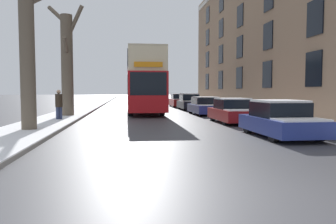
# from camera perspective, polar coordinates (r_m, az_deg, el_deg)

# --- Properties ---
(ground_plane) EXTENTS (320.00, 320.00, 0.00)m
(ground_plane) POSITION_cam_1_polar(r_m,az_deg,el_deg) (5.53, 14.87, -14.25)
(ground_plane) COLOR #424247
(sidewalk_left) EXTENTS (2.67, 130.00, 0.16)m
(sidewalk_left) POSITION_cam_1_polar(r_m,az_deg,el_deg) (58.03, -11.21, 1.99)
(sidewalk_left) COLOR gray
(sidewalk_left) RESTS_ON ground
(sidewalk_right) EXTENTS (2.67, 130.00, 0.16)m
(sidewalk_right) POSITION_cam_1_polar(r_m,az_deg,el_deg) (58.45, 0.70, 2.07)
(sidewalk_right) COLOR gray
(sidewalk_right) RESTS_ON ground
(terrace_facade_right) EXTENTS (9.10, 37.32, 12.73)m
(terrace_facade_right) POSITION_cam_1_polar(r_m,az_deg,el_deg) (27.86, 23.40, 13.02)
(terrace_facade_right) COLOR #8C7056
(terrace_facade_right) RESTS_ON ground
(bare_tree_left_0) EXTENTS (3.54, 1.42, 9.16)m
(bare_tree_left_0) POSITION_cam_1_polar(r_m,az_deg,el_deg) (14.59, -23.42, 14.38)
(bare_tree_left_0) COLOR brown
(bare_tree_left_0) RESTS_ON ground
(bare_tree_left_1) EXTENTS (2.48, 2.55, 7.21)m
(bare_tree_left_1) POSITION_cam_1_polar(r_m,az_deg,el_deg) (21.81, -17.17, 8.21)
(bare_tree_left_1) COLOR brown
(bare_tree_left_1) RESTS_ON ground
(double_decker_bus) EXTENTS (2.54, 11.26, 4.59)m
(double_decker_bus) POSITION_cam_1_polar(r_m,az_deg,el_deg) (25.78, -4.26, 5.64)
(double_decker_bus) COLOR red
(double_decker_bus) RESTS_ON ground
(parked_car_0) EXTENTS (1.83, 3.91, 1.36)m
(parked_car_0) POSITION_cam_1_polar(r_m,az_deg,el_deg) (12.74, 18.99, -1.32)
(parked_car_0) COLOR navy
(parked_car_0) RESTS_ON ground
(parked_car_1) EXTENTS (1.79, 3.97, 1.32)m
(parked_car_1) POSITION_cam_1_polar(r_m,az_deg,el_deg) (17.75, 11.25, 0.11)
(parked_car_1) COLOR maroon
(parked_car_1) RESTS_ON ground
(parked_car_2) EXTENTS (1.89, 4.23, 1.29)m
(parked_car_2) POSITION_cam_1_polar(r_m,az_deg,el_deg) (23.63, 6.55, 0.99)
(parked_car_2) COLOR navy
(parked_car_2) RESTS_ON ground
(parked_car_3) EXTENTS (1.72, 3.94, 1.50)m
(parked_car_3) POSITION_cam_1_polar(r_m,az_deg,el_deg) (29.58, 3.74, 1.69)
(parked_car_3) COLOR black
(parked_car_3) RESTS_ON ground
(parked_car_4) EXTENTS (1.87, 4.14, 1.42)m
(parked_car_4) POSITION_cam_1_polar(r_m,az_deg,el_deg) (34.96, 2.03, 1.96)
(parked_car_4) COLOR maroon
(parked_car_4) RESTS_ON ground
(pedestrian_left_sidewalk) EXTENTS (0.38, 0.38, 1.76)m
(pedestrian_left_sidewalk) POSITION_cam_1_polar(r_m,az_deg,el_deg) (18.83, -18.47, 1.27)
(pedestrian_left_sidewalk) COLOR navy
(pedestrian_left_sidewalk) RESTS_ON ground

